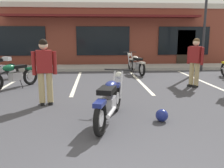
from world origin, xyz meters
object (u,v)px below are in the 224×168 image
at_px(person_near_building, 45,68).
at_px(helmet_on_pavement, 162,115).
at_px(motorcycle_silver_naked, 136,64).
at_px(motorcycle_foreground_classic, 110,100).
at_px(person_in_shorts_foreground, 195,60).
at_px(parking_lot_lamp_post, 207,9).
at_px(motorcycle_black_cruiser, 13,75).

xyz_separation_m(person_near_building, helmet_on_pavement, (2.62, -1.39, -0.82)).
xyz_separation_m(motorcycle_silver_naked, person_near_building, (-3.17, -4.88, 0.49)).
relative_size(motorcycle_foreground_classic, person_in_shorts_foreground, 1.23).
distance_m(motorcycle_foreground_classic, person_in_shorts_foreground, 4.49).
height_order(motorcycle_silver_naked, parking_lot_lamp_post, parking_lot_lamp_post).
relative_size(person_near_building, parking_lot_lamp_post, 0.36).
height_order(motorcycle_foreground_classic, person_in_shorts_foreground, person_in_shorts_foreground).
xyz_separation_m(motorcycle_black_cruiser, person_in_shorts_foreground, (6.16, -0.15, 0.49)).
bearing_deg(motorcycle_foreground_classic, parking_lot_lamp_post, 53.06).
height_order(motorcycle_foreground_classic, parking_lot_lamp_post, parking_lot_lamp_post).
bearing_deg(helmet_on_pavement, motorcycle_silver_naked, 84.99).
height_order(motorcycle_foreground_classic, helmet_on_pavement, motorcycle_foreground_classic).
bearing_deg(person_in_shorts_foreground, motorcycle_foreground_classic, -134.51).
bearing_deg(person_in_shorts_foreground, motorcycle_silver_naked, 116.63).
bearing_deg(person_near_building, motorcycle_foreground_classic, -40.12).
bearing_deg(helmet_on_pavement, person_near_building, 152.04).
xyz_separation_m(motorcycle_foreground_classic, motorcycle_black_cruiser, (-3.03, 3.33, 0.00)).
relative_size(person_in_shorts_foreground, person_near_building, 1.00).
height_order(helmet_on_pavement, parking_lot_lamp_post, parking_lot_lamp_post).
xyz_separation_m(person_near_building, parking_lot_lamp_post, (6.68, 5.51, 2.06)).
xyz_separation_m(motorcycle_silver_naked, helmet_on_pavement, (-0.55, -6.28, -0.33)).
height_order(motorcycle_silver_naked, person_in_shorts_foreground, person_in_shorts_foreground).
relative_size(motorcycle_silver_naked, person_in_shorts_foreground, 1.25).
xyz_separation_m(motorcycle_foreground_classic, parking_lot_lamp_post, (5.13, 6.82, 2.55)).
bearing_deg(motorcycle_foreground_classic, motorcycle_silver_naked, 75.31).
bearing_deg(person_near_building, helmet_on_pavement, -27.96).
xyz_separation_m(motorcycle_silver_naked, person_in_shorts_foreground, (1.51, -3.01, 0.49)).
relative_size(motorcycle_black_cruiser, motorcycle_silver_naked, 0.88).
relative_size(motorcycle_black_cruiser, helmet_on_pavement, 7.11).
distance_m(motorcycle_silver_naked, person_in_shorts_foreground, 3.40).
height_order(person_in_shorts_foreground, person_near_building, same).
bearing_deg(motorcycle_black_cruiser, motorcycle_foreground_classic, -47.72).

